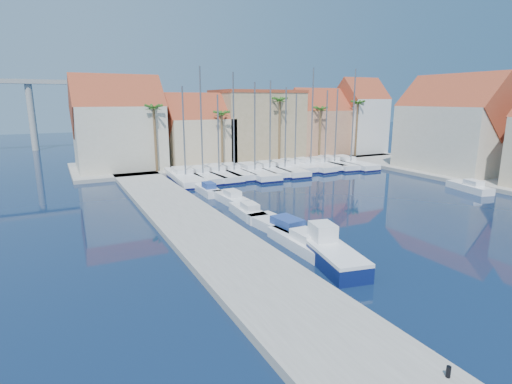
{
  "coord_description": "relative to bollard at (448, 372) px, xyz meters",
  "views": [
    {
      "loc": [
        -18.9,
        -13.96,
        10.41
      ],
      "look_at": [
        -4.34,
        14.48,
        3.0
      ],
      "focal_mm": 28.0,
      "sensor_mm": 36.0,
      "label": 1
    }
  ],
  "objects": [
    {
      "name": "palm_0",
      "position": [
        0.85,
        47.87,
        8.36
      ],
      "size": [
        2.6,
        2.6,
        10.15
      ],
      "color": "brown",
      "rests_on": "shore_north"
    },
    {
      "name": "sailboat_6",
      "position": [
        17.59,
        41.2,
        -0.16
      ],
      "size": [
        3.67,
        11.45,
        12.09
      ],
      "rotation": [
        0.0,
        0.0,
        -0.06
      ],
      "color": "white",
      "rests_on": "ground"
    },
    {
      "name": "building_6",
      "position": [
        38.85,
        29.87,
        5.8
      ],
      "size": [
        9.0,
        14.3,
        13.5
      ],
      "color": "beige",
      "rests_on": "shore_east"
    },
    {
      "name": "fishing_boat",
      "position": [
        3.33,
        11.41,
        0.06
      ],
      "size": [
        3.53,
        7.01,
        2.35
      ],
      "rotation": [
        0.0,
        0.0,
        -0.2
      ],
      "color": "#0D194F",
      "rests_on": "ground"
    },
    {
      "name": "building_1",
      "position": [
        8.85,
        52.87,
        4.58
      ],
      "size": [
        10.3,
        8.0,
        11.0
      ],
      "color": "#CBB58F",
      "rests_on": "shore_north"
    },
    {
      "name": "sailboat_9",
      "position": [
        25.18,
        41.86,
        -0.13
      ],
      "size": [
        2.74,
        9.07,
        11.75
      ],
      "rotation": [
        0.0,
        0.0,
        0.04
      ],
      "color": "white",
      "rests_on": "ground"
    },
    {
      "name": "building_3",
      "position": [
        31.85,
        52.87,
        5.14
      ],
      "size": [
        10.3,
        8.0,
        12.0
      ],
      "color": "#B4765B",
      "rests_on": "shore_north"
    },
    {
      "name": "building_2",
      "position": [
        19.85,
        53.87,
        5.54
      ],
      "size": [
        14.2,
        10.2,
        11.5
      ],
      "color": "#9A885F",
      "rests_on": "shore_north"
    },
    {
      "name": "bollard",
      "position": [
        0.0,
        0.0,
        0.0
      ],
      "size": [
        0.18,
        0.18,
        0.44
      ],
      "primitive_type": "cylinder",
      "color": "black",
      "rests_on": "quay_west"
    },
    {
      "name": "motorboat_west_4",
      "position": [
        3.11,
        33.51,
        -0.21
      ],
      "size": [
        1.75,
        5.15,
        1.4
      ],
      "rotation": [
        0.0,
        0.0,
        -0.02
      ],
      "color": "white",
      "rests_on": "ground"
    },
    {
      "name": "sailboat_2",
      "position": [
        7.67,
        42.05,
        -0.17
      ],
      "size": [
        3.2,
        11.27,
        11.06
      ],
      "rotation": [
        0.0,
        0.0,
        0.02
      ],
      "color": "white",
      "rests_on": "ground"
    },
    {
      "name": "sailboat_4",
      "position": [
        12.59,
        41.03,
        -0.16
      ],
      "size": [
        3.68,
        12.1,
        12.67
      ],
      "rotation": [
        0.0,
        0.0,
        -0.04
      ],
      "color": "white",
      "rests_on": "ground"
    },
    {
      "name": "building_4",
      "position": [
        40.85,
        51.87,
        6.25
      ],
      "size": [
        8.3,
        8.0,
        14.0
      ],
      "color": "silver",
      "rests_on": "shore_north"
    },
    {
      "name": "shore_east",
      "position": [
        38.85,
        20.87,
        -0.47
      ],
      "size": [
        12.0,
        60.0,
        0.5
      ],
      "primitive_type": "cube",
      "color": "gray",
      "rests_on": "ground"
    },
    {
      "name": "sailboat_8",
      "position": [
        22.52,
        41.93,
        -0.11
      ],
      "size": [
        3.54,
        10.36,
        14.9
      ],
      "rotation": [
        0.0,
        0.0,
        0.09
      ],
      "color": "white",
      "rests_on": "ground"
    },
    {
      "name": "sailboat_5",
      "position": [
        15.28,
        41.47,
        -0.14
      ],
      "size": [
        3.46,
        10.52,
        12.95
      ],
      "rotation": [
        0.0,
        0.0,
        -0.07
      ],
      "color": "white",
      "rests_on": "ground"
    },
    {
      "name": "shore_north",
      "position": [
        16.85,
        53.87,
        -0.47
      ],
      "size": [
        54.0,
        16.0,
        0.5
      ],
      "primitive_type": "cube",
      "color": "gray",
      "rests_on": "ground"
    },
    {
      "name": "ground",
      "position": [
        6.85,
        5.87,
        -0.72
      ],
      "size": [
        260.0,
        260.0,
        0.0
      ],
      "primitive_type": "plane",
      "color": "#081532",
      "rests_on": "ground"
    },
    {
      "name": "motorboat_west_1",
      "position": [
        3.71,
        18.01,
        -0.21
      ],
      "size": [
        3.0,
        7.42,
        1.4
      ],
      "rotation": [
        0.0,
        0.0,
        0.1
      ],
      "color": "white",
      "rests_on": "ground"
    },
    {
      "name": "building_0",
      "position": [
        -3.15,
        52.87,
        5.8
      ],
      "size": [
        12.3,
        9.0,
        13.5
      ],
      "color": "beige",
      "rests_on": "shore_north"
    },
    {
      "name": "palm_1",
      "position": [
        10.85,
        47.87,
        7.42
      ],
      "size": [
        2.6,
        2.6,
        9.15
      ],
      "color": "brown",
      "rests_on": "shore_north"
    },
    {
      "name": "palm_3",
      "position": [
        28.85,
        47.87,
        7.89
      ],
      "size": [
        2.6,
        2.6,
        9.65
      ],
      "color": "brown",
      "rests_on": "shore_north"
    },
    {
      "name": "quay_west",
      "position": [
        -2.15,
        19.37,
        -0.47
      ],
      "size": [
        6.0,
        77.0,
        0.5
      ],
      "primitive_type": "cube",
      "color": "gray",
      "rests_on": "ground"
    },
    {
      "name": "motorboat_west_2",
      "position": [
        3.21,
        23.29,
        -0.21
      ],
      "size": [
        2.02,
        5.42,
        1.4
      ],
      "rotation": [
        0.0,
        0.0,
        -0.06
      ],
      "color": "white",
      "rests_on": "ground"
    },
    {
      "name": "sailboat_1",
      "position": [
        5.22,
        41.71,
        -0.12
      ],
      "size": [
        3.62,
        10.69,
        14.51
      ],
      "rotation": [
        0.0,
        0.0,
        0.08
      ],
      "color": "white",
      "rests_on": "ground"
    },
    {
      "name": "sailboat_10",
      "position": [
        27.18,
        42.03,
        -0.15
      ],
      "size": [
        3.69,
        11.22,
        12.03
      ],
      "rotation": [
        0.0,
        0.0,
        -0.07
      ],
      "color": "white",
      "rests_on": "ground"
    },
    {
      "name": "sailboat_3",
      "position": [
        9.96,
        42.03,
        -0.12
      ],
      "size": [
        3.05,
        10.46,
        13.94
      ],
      "rotation": [
        0.0,
        0.0,
        -0.03
      ],
      "color": "white",
      "rests_on": "ground"
    },
    {
      "name": "palm_2",
      "position": [
        20.85,
        47.87,
        9.3
      ],
      "size": [
        2.6,
        2.6,
        11.15
      ],
      "color": "brown",
      "rests_on": "shore_north"
    },
    {
      "name": "sailboat_7",
      "position": [
        20.01,
        42.31,
        -0.14
      ],
      "size": [
        3.03,
        9.21,
        11.25
      ],
      "rotation": [
        0.0,
        0.0,
        0.07
      ],
      "color": "white",
      "rests_on": "ground"
    },
    {
      "name": "palm_4",
      "position": [
        36.85,
        47.87,
        8.83
      ],
      "size": [
        2.6,
        2.6,
        10.65
      ],
      "color": "brown",
      "rests_on": "shore_north"
    },
    {
      "name": "motorboat_west_3",
      "position": [
        3.85,
        28.76,
        -0.21
      ],
      "size": [
        1.95,
        5.63,
        1.4
      ],
      "rotation": [
        0.0,
        0.0,
        0.03
      ],
      "color": "white",
      "rests_on": "ground"
    },
    {
      "name": "motorboat_east_1",
      "position": [
        30.83,
        20.92,
        -0.21
      ],
      "size": [
        2.98,
        5.92,
        1.4
      ],
      "rotation": [
        0.0,
        0.0,
        -0.21
      ],
      "color": "white",
      "rests_on": "ground"
    },
    {
      "name": "sailboat_11",
      "position": [
        29.59,
        41.11,
        -0.13
      ],
      "size": [
        3.35,
        11.56,
        14.93
      ],
      "rotation": [
        0.0,
        0.0,
        -0.03
      ],
      "color": "white",
      "rests_on": "ground"
    },
    {
      "name": "motorboat_west_0",
      "position": [
        3.21,
        14.53,
        -0.21
      ],
      "size": [
        2.07,
        6.37,
        1.4
      ],
      "rotation": [
        0.0,
        0.0,
        -0.01
      ],
      "color": "white",
      "rests_on": "ground"
    },
    {
      "name": "sailboat_0",
      "position": [
        2.95,
        41.76,
        -0.16
      ],
      "size": [
        3.84,
        12.04,
        12.05
      ],
      "rotation": [
        0.0,
        0.0,
        -0.06
      ],
      "color": "white",
      "rests_on": "ground"
    }
  ]
}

